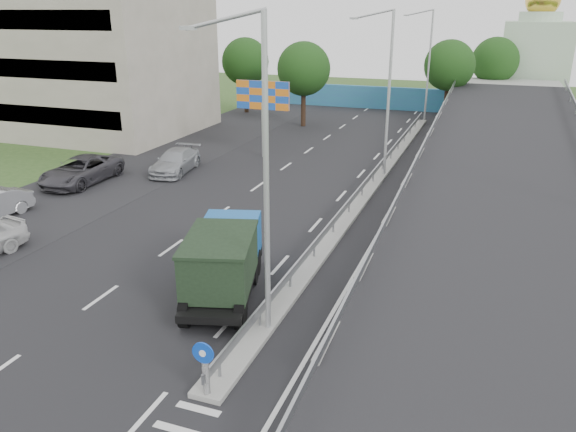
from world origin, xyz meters
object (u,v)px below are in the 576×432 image
at_px(lamp_post_mid, 386,85).
at_px(lamp_post_far, 427,60).
at_px(dump_truck, 224,259).
at_px(lamp_post_near, 260,164).
at_px(sign_bollard, 205,368).
at_px(church, 535,57).
at_px(billboard, 263,100).
at_px(parked_car_d, 175,161).
at_px(parked_car_c, 81,170).

distance_m(lamp_post_mid, lamp_post_far, 20.00).
xyz_separation_m(lamp_post_mid, dump_truck, (-2.36, -18.09, -4.33)).
relative_size(lamp_post_near, lamp_post_mid, 1.00).
height_order(lamp_post_near, lamp_post_far, same).
xyz_separation_m(sign_bollard, dump_truck, (-2.25, 5.74, 0.44)).
bearing_deg(church, lamp_post_far, -125.24).
xyz_separation_m(lamp_post_mid, lamp_post_far, (0.00, 20.00, 0.00)).
relative_size(billboard, dump_truck, 0.86).
bearing_deg(lamp_post_far, lamp_post_near, -90.00).
xyz_separation_m(sign_bollard, parked_car_d, (-12.91, 20.01, -0.29)).
bearing_deg(dump_truck, parked_car_d, 110.48).
bearing_deg(billboard, dump_truck, -71.43).
relative_size(lamp_post_far, church, 0.73).
height_order(church, dump_truck, church).
bearing_deg(parked_car_d, dump_truck, -61.18).
distance_m(lamp_post_far, billboard, 20.24).
relative_size(church, dump_truck, 2.15).
height_order(lamp_post_near, church, church).
relative_size(dump_truck, parked_car_d, 1.25).
distance_m(parked_car_c, parked_car_d, 5.94).
bearing_deg(lamp_post_far, parked_car_d, -118.67).
bearing_deg(church, parked_car_c, -122.84).
bearing_deg(lamp_post_mid, parked_car_d, -163.67).
xyz_separation_m(lamp_post_mid, billboard, (-9.11, 2.00, -1.62)).
bearing_deg(parked_car_c, lamp_post_far, 57.49).
xyz_separation_m(lamp_post_far, parked_car_c, (-17.22, -28.01, -4.99)).
xyz_separation_m(lamp_post_far, parked_car_d, (-13.02, -23.82, -5.06)).
relative_size(lamp_post_near, church, 0.73).
height_order(sign_bollard, lamp_post_mid, lamp_post_mid).
relative_size(lamp_post_mid, parked_car_c, 1.72).
bearing_deg(church, sign_bollard, -99.81).
bearing_deg(billboard, lamp_post_mid, -12.38).
distance_m(lamp_post_mid, dump_truck, 18.75).
distance_m(sign_bollard, parked_car_d, 23.82).
relative_size(sign_bollard, parked_car_d, 0.33).
height_order(sign_bollard, church, church).
height_order(lamp_post_near, lamp_post_mid, same).
height_order(sign_bollard, lamp_post_near, lamp_post_near).
relative_size(sign_bollard, lamp_post_near, 0.17).
bearing_deg(parked_car_d, lamp_post_mid, 8.39).
relative_size(lamp_post_mid, dump_truck, 1.57).
xyz_separation_m(sign_bollard, billboard, (-9.00, 25.83, 3.15)).
distance_m(lamp_post_far, parked_car_d, 27.61).
xyz_separation_m(sign_bollard, lamp_post_mid, (0.11, 23.83, 4.77)).
relative_size(church, parked_car_d, 2.69).
bearing_deg(lamp_post_near, lamp_post_far, 90.00).
bearing_deg(billboard, lamp_post_far, 63.16).
relative_size(church, parked_car_c, 2.35).
relative_size(sign_bollard, lamp_post_mid, 0.17).
relative_size(billboard, parked_car_c, 0.94).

